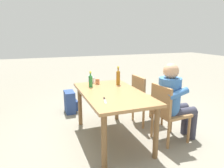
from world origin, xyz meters
name	(u,v)px	position (x,y,z in m)	size (l,w,h in m)	color
ground_plane	(112,138)	(0.00, 0.00, 0.00)	(24.00, 24.00, 0.00)	gray
dining_table	(112,98)	(0.00, 0.00, 0.65)	(1.51, 0.85, 0.75)	#A37547
chair_near_left	(167,110)	(-0.35, -0.73, 0.49)	(0.48, 0.48, 0.87)	#A37547
chair_near_right	(144,97)	(0.34, -0.73, 0.49)	(0.45, 0.45, 0.87)	#A37547
person_in_white_shirt	(174,98)	(-0.34, -0.84, 0.66)	(0.47, 0.61, 1.18)	#3D70B2
bottle_amber	(118,77)	(0.37, -0.25, 0.88)	(0.06, 0.06, 0.31)	#996019
bottle_clear	(90,79)	(0.51, 0.19, 0.85)	(0.06, 0.06, 0.23)	white
bottle_green	(91,81)	(0.39, 0.22, 0.85)	(0.06, 0.06, 0.24)	#287A38
cup_terracotta	(97,81)	(0.54, 0.06, 0.79)	(0.07, 0.07, 0.09)	#BC6B47
cup_glass	(93,80)	(0.66, 0.11, 0.80)	(0.07, 0.07, 0.10)	silver
table_knife	(105,100)	(-0.33, 0.22, 0.75)	(0.24, 0.07, 0.01)	silver
backpack_by_near_side	(70,102)	(1.34, 0.42, 0.21)	(0.34, 0.25, 0.44)	#2D4784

